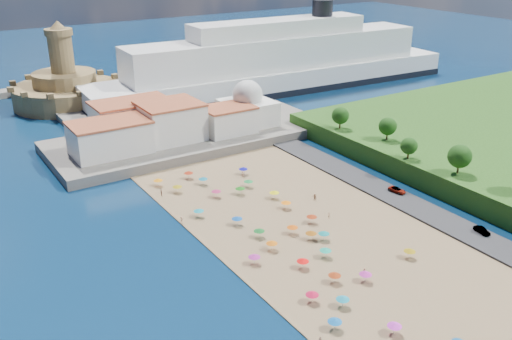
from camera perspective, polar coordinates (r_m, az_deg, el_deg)
ground at (r=124.32m, az=4.69°, el=-7.52°), size 700.00×700.00×0.00m
terrace at (r=185.59m, az=-6.43°, el=3.31°), size 90.00×36.00×3.00m
jetty at (r=209.52m, az=-16.16°, el=4.71°), size 18.00×70.00×2.40m
waterfront_buildings at (r=179.16m, az=-10.35°, el=4.52°), size 57.00×29.00×11.00m
domed_building at (r=190.82m, az=-0.85°, el=6.34°), size 16.00×16.00×15.00m
fortress at (r=236.11m, az=-18.50°, el=7.77°), size 40.00×40.00×32.40m
cruise_ship at (r=245.79m, az=2.23°, el=10.43°), size 167.36×32.24×36.39m
beach_parasols at (r=116.12m, az=6.57°, el=-8.72°), size 32.09×111.82×2.20m
beachgoers at (r=126.38m, az=4.04°, el=-6.38°), size 34.65×93.64×1.88m
parked_cars at (r=138.02m, az=20.61°, el=-5.15°), size 2.84×54.84×1.41m
hillside_trees at (r=148.81m, az=21.48°, el=0.49°), size 12.10×107.69×7.85m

